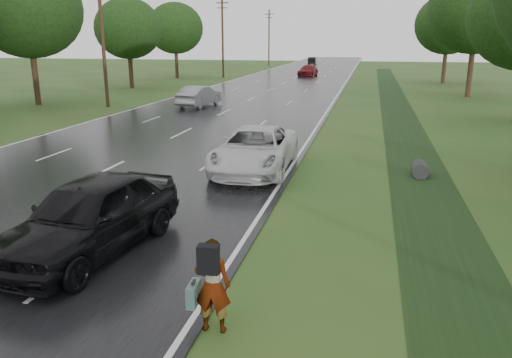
{
  "coord_description": "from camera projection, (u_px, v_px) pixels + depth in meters",
  "views": [
    {
      "loc": [
        9.58,
        -8.44,
        4.81
      ],
      "look_at": [
        6.81,
        3.75,
        1.3
      ],
      "focal_mm": 35.0,
      "sensor_mm": 36.0,
      "label": 1
    }
  ],
  "objects": [
    {
      "name": "pedestrian",
      "position": [
        211.0,
        284.0,
        8.31
      ],
      "size": [
        0.78,
        0.66,
        1.68
      ],
      "rotation": [
        0.0,
        0.0,
        3.22
      ],
      "color": "#A5998C",
      "rests_on": "ground"
    },
    {
      "name": "drainage_ditch",
      "position": [
        405.0,
        133.0,
        26.36
      ],
      "size": [
        2.2,
        120.0,
        0.56
      ],
      "color": "black",
      "rests_on": "ground"
    },
    {
      "name": "tree_east_f",
      "position": [
        448.0,
        24.0,
        54.63
      ],
      "size": [
        7.2,
        7.2,
        9.62
      ],
      "color": "#382017",
      "rests_on": "ground"
    },
    {
      "name": "road",
      "position": [
        279.0,
        85.0,
        53.51
      ],
      "size": [
        14.0,
        180.0,
        0.04
      ],
      "primitive_type": "cube",
      "color": "black",
      "rests_on": "ground"
    },
    {
      "name": "tree_west_c",
      "position": [
        27.0,
        9.0,
        36.06
      ],
      "size": [
        7.8,
        7.8,
        10.43
      ],
      "color": "#382017",
      "rests_on": "ground"
    },
    {
      "name": "utility_pole_far",
      "position": [
        223.0,
        36.0,
        63.46
      ],
      "size": [
        1.6,
        0.26,
        10.0
      ],
      "color": "#382017",
      "rests_on": "ground"
    },
    {
      "name": "tree_east_d",
      "position": [
        477.0,
        10.0,
        41.21
      ],
      "size": [
        8.0,
        8.0,
        10.76
      ],
      "color": "#382017",
      "rests_on": "ground"
    },
    {
      "name": "edge_stripe_west",
      "position": [
        219.0,
        84.0,
        54.94
      ],
      "size": [
        0.12,
        180.0,
        0.01
      ],
      "primitive_type": "cube",
      "color": "silver",
      "rests_on": "road"
    },
    {
      "name": "tree_west_d",
      "position": [
        128.0,
        29.0,
        49.33
      ],
      "size": [
        6.6,
        6.6,
        8.8
      ],
      "color": "#382017",
      "rests_on": "ground"
    },
    {
      "name": "center_line",
      "position": [
        279.0,
        85.0,
        53.5
      ],
      "size": [
        0.12,
        180.0,
        0.01
      ],
      "primitive_type": "cube",
      "color": "silver",
      "rests_on": "road"
    },
    {
      "name": "silver_sedan",
      "position": [
        199.0,
        96.0,
        36.53
      ],
      "size": [
        2.23,
        4.74,
        1.5
      ],
      "primitive_type": "imported",
      "rotation": [
        0.0,
        0.0,
        3.0
      ],
      "color": "gray",
      "rests_on": "road"
    },
    {
      "name": "far_car_dark",
      "position": [
        312.0,
        61.0,
        97.61
      ],
      "size": [
        1.71,
        4.3,
        1.39
      ],
      "primitive_type": "imported",
      "rotation": [
        0.0,
        0.0,
        3.2
      ],
      "color": "black",
      "rests_on": "road"
    },
    {
      "name": "white_pickup",
      "position": [
        255.0,
        149.0,
        18.63
      ],
      "size": [
        2.78,
        5.81,
        1.6
      ],
      "primitive_type": "imported",
      "rotation": [
        0.0,
        0.0,
        0.02
      ],
      "color": "silver",
      "rests_on": "road"
    },
    {
      "name": "tree_west_f",
      "position": [
        175.0,
        28.0,
        62.52
      ],
      "size": [
        7.0,
        7.0,
        9.29
      ],
      "color": "#382017",
      "rests_on": "ground"
    },
    {
      "name": "far_car_red",
      "position": [
        308.0,
        71.0,
        67.05
      ],
      "size": [
        2.51,
        5.07,
        1.42
      ],
      "primitive_type": "imported",
      "rotation": [
        0.0,
        0.0,
        -0.11
      ],
      "color": "#650B0F",
      "rests_on": "road"
    },
    {
      "name": "edge_stripe_east",
      "position": [
        343.0,
        87.0,
        52.06
      ],
      "size": [
        0.12,
        180.0,
        0.01
      ],
      "primitive_type": "cube",
      "color": "silver",
      "rests_on": "road"
    },
    {
      "name": "utility_pole_mid",
      "position": [
        102.0,
        34.0,
        35.29
      ],
      "size": [
        1.6,
        0.26,
        10.0
      ],
      "color": "#382017",
      "rests_on": "ground"
    },
    {
      "name": "utility_pole_distant",
      "position": [
        269.0,
        37.0,
        91.62
      ],
      "size": [
        1.6,
        0.26,
        10.0
      ],
      "color": "#382017",
      "rests_on": "ground"
    },
    {
      "name": "dark_sedan",
      "position": [
        90.0,
        216.0,
        11.38
      ],
      "size": [
        2.78,
        5.45,
        1.78
      ],
      "primitive_type": "imported",
      "rotation": [
        0.0,
        0.0,
        -0.14
      ],
      "color": "black",
      "rests_on": "road"
    }
  ]
}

